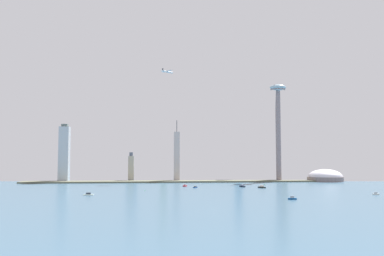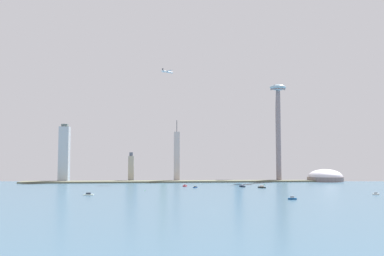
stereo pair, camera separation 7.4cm
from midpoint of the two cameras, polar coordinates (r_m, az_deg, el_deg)
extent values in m
plane|color=#3C6079|center=(466.10, 3.05, -10.91)|extent=(6000.00, 6000.00, 0.00)
cube|color=#63644E|center=(970.92, -1.52, -7.30)|extent=(717.73, 49.11, 3.48)
cylinder|color=gray|center=(1017.34, 11.70, -0.84)|extent=(12.21, 12.21, 224.71)
ellipsoid|color=#98B7C7|center=(1029.83, 11.61, 5.41)|extent=(40.20, 40.20, 14.86)
torus|color=gray|center=(1028.98, 11.61, 5.12)|extent=(37.14, 37.14, 2.97)
cone|color=silver|center=(1042.37, 11.55, 8.90)|extent=(6.11, 6.11, 113.68)
cylinder|color=gray|center=(1056.05, 17.69, -6.65)|extent=(86.09, 86.09, 10.96)
ellipsoid|color=silver|center=(1055.81, 17.68, -6.36)|extent=(81.78, 81.78, 36.36)
cube|color=#95A1B6|center=(1062.84, -8.19, -3.90)|extent=(26.00, 15.67, 117.99)
cube|color=#ABA391|center=(1005.49, -8.33, -5.53)|extent=(13.11, 13.80, 60.58)
cube|color=#545B6C|center=(1005.25, -8.31, -3.56)|extent=(7.87, 8.28, 8.58)
cube|color=#BFB2AF|center=(995.62, -2.10, -3.93)|extent=(13.22, 16.12, 118.12)
cylinder|color=#4C4C51|center=(998.60, -2.09, 0.26)|extent=(1.60, 1.60, 27.48)
cube|color=#B2BCC4|center=(1009.85, -17.05, -3.47)|extent=(22.40, 25.38, 128.07)
cube|color=#52605E|center=(1012.70, -16.97, 0.33)|extent=(13.44, 15.23, 6.18)
cube|color=#8197B6|center=(1043.45, -17.27, -5.03)|extent=(17.46, 21.97, 71.39)
cube|color=gray|center=(1055.94, 12.20, -2.32)|extent=(19.03, 17.66, 174.54)
cylinder|color=#4C4C51|center=(1063.66, 12.12, 3.04)|extent=(1.60, 1.60, 24.27)
cube|color=#BEB992|center=(1077.03, -3.90, -2.72)|extent=(16.28, 17.05, 163.84)
cube|color=slate|center=(1082.65, -3.88, 1.85)|extent=(9.77, 10.23, 8.65)
cube|color=#5E7EA3|center=(1054.36, 6.31, -3.90)|extent=(15.50, 25.67, 118.81)
cube|color=white|center=(647.08, -13.96, -8.84)|extent=(15.07, 4.74, 1.58)
cube|color=#2C3037|center=(646.92, -13.96, -8.66)|extent=(6.63, 3.32, 2.36)
cube|color=white|center=(693.60, 23.82, -8.25)|extent=(9.73, 4.85, 2.36)
cube|color=#929AA0|center=(693.45, 23.81, -8.09)|extent=(4.42, 3.00, 1.64)
cube|color=#A82328|center=(824.27, -0.98, -7.91)|extent=(9.81, 16.20, 2.02)
cube|color=#A1A4B4|center=(824.12, -0.98, -7.75)|extent=(5.62, 7.56, 2.59)
cube|color=black|center=(792.82, 9.51, -8.00)|extent=(11.94, 17.16, 2.30)
cube|color=beige|center=(792.64, 9.50, -7.81)|extent=(6.65, 8.17, 2.88)
cylinder|color=silver|center=(792.38, 9.50, -7.50)|extent=(0.24, 0.24, 5.60)
cube|color=#15518F|center=(577.97, 13.53, -9.38)|extent=(11.56, 4.70, 2.24)
cube|color=#A0A6AD|center=(577.74, 13.53, -9.14)|extent=(5.20, 2.88, 2.81)
cube|color=navy|center=(789.73, 0.44, -8.10)|extent=(9.31, 11.87, 1.39)
cube|color=#3C3A39|center=(789.64, 0.44, -7.99)|extent=(5.05, 5.77, 1.52)
cube|color=black|center=(814.10, 6.89, -7.92)|extent=(8.90, 16.97, 2.26)
cube|color=#8F9AB1|center=(813.93, 6.89, -7.74)|extent=(5.32, 7.78, 2.99)
cone|color=green|center=(718.73, -6.44, -8.45)|extent=(1.03, 1.03, 1.79)
cone|color=yellow|center=(829.91, 0.33, -7.89)|extent=(1.05, 1.05, 1.91)
cone|color=green|center=(888.51, 9.89, -7.58)|extent=(1.68, 1.68, 1.96)
cylinder|color=silver|center=(997.81, -3.41, 7.66)|extent=(27.75, 21.51, 3.66)
sphere|color=silver|center=(1007.43, -2.70, 7.55)|extent=(3.66, 3.66, 3.66)
cube|color=silver|center=(998.15, -3.41, 7.76)|extent=(22.97, 29.37, 0.50)
cube|color=silver|center=(989.96, -4.02, 7.79)|extent=(9.28, 11.18, 0.40)
cube|color=#2D333D|center=(990.75, -4.02, 8.01)|extent=(2.78, 2.21, 5.00)
camera|label=1|loc=(0.04, -90.00, 0.00)|focal=39.05mm
camera|label=2|loc=(0.04, 90.00, 0.00)|focal=39.05mm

